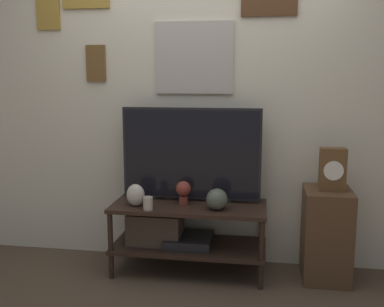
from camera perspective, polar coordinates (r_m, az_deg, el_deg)
name	(u,v)px	position (r m, az deg, el deg)	size (l,w,h in m)	color
ground_plane	(182,288)	(3.42, -1.22, -16.65)	(12.00, 12.00, 0.00)	#4C3D2D
wall_back	(194,96)	(3.65, 0.31, 7.28)	(6.40, 0.08, 2.70)	beige
media_console	(177,229)	(3.57, -1.98, -9.53)	(1.19, 0.50, 0.55)	black
television	(191,154)	(3.51, -0.17, -0.04)	(1.09, 0.05, 0.74)	black
vase_urn_stoneware	(136,195)	(3.46, -7.17, -5.26)	(0.14, 0.10, 0.17)	beige
vase_round_glass	(217,199)	(3.34, 3.18, -5.81)	(0.16, 0.16, 0.16)	#4C5647
candle_jar	(148,203)	(3.36, -5.61, -6.33)	(0.07, 0.07, 0.10)	#C1B29E
decorative_bust	(183,190)	(3.47, -1.10, -4.72)	(0.12, 0.12, 0.18)	brown
side_table	(326,234)	(3.58, 16.67, -9.82)	(0.34, 0.41, 0.69)	#513823
mantel_clock	(333,169)	(3.44, 17.42, -1.93)	(0.19, 0.11, 0.32)	brown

